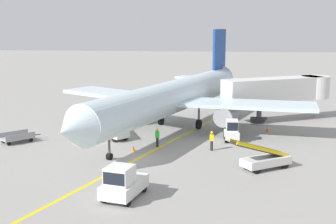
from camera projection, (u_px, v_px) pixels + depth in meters
ground_plane at (134, 160)px, 36.77m from camera, size 300.00×300.00×0.00m
taxi_line_yellow at (165, 145)px, 41.43m from camera, size 26.87×75.55×0.01m
airliner at (174, 97)px, 46.85m from camera, size 27.55×34.26×10.10m
jet_bridge at (284, 89)px, 51.40m from camera, size 12.48×8.37×4.85m
pushback_tug at (123, 183)px, 28.53m from camera, size 2.66×3.94×2.20m
baggage_tug_near_wing at (232, 131)px, 42.60m from camera, size 1.46×2.47×2.10m
belt_loader_forward_hold at (111, 130)px, 43.76m from camera, size 4.57×4.25×2.59m
belt_loader_aft_hold at (265, 159)px, 34.38m from camera, size 4.83×3.87×2.59m
baggage_cart_loaded at (17, 137)px, 42.19m from camera, size 3.11×3.34×0.94m
ground_crew_marshaller at (157, 137)px, 40.58m from camera, size 0.36×0.24×1.70m
ground_crew_wing_walker at (212, 140)px, 39.43m from camera, size 0.36×0.24×1.70m
safety_cone_nose_left at (267, 129)px, 46.63m from camera, size 0.36×0.36×0.44m
safety_cone_nose_right at (133, 149)px, 39.33m from camera, size 0.36×0.36×0.44m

